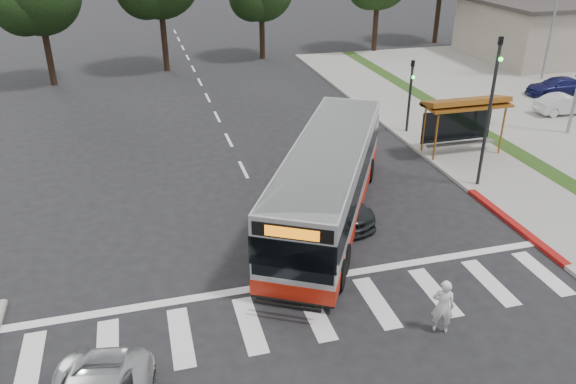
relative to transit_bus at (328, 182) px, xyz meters
name	(u,v)px	position (x,y,z in m)	size (l,w,h in m)	color
ground	(274,232)	(-2.29, -0.57, -1.54)	(140.00, 140.00, 0.00)	black
sidewalk_east	(434,133)	(8.71, 7.43, -1.48)	(4.00, 40.00, 0.12)	gray
curb_east	(400,136)	(6.71, 7.43, -1.47)	(0.30, 40.00, 0.15)	#9E9991
curb_east_red	(514,224)	(6.71, -2.57, -1.47)	(0.32, 6.00, 0.15)	maroon
commercial_building	(561,30)	(27.71, 21.43, 0.66)	(14.00, 10.00, 4.40)	#A4988A
building_roof_cap	(567,0)	(27.71, 21.43, 3.01)	(14.60, 10.60, 0.30)	#383330
crosswalk_ladder	(315,313)	(-2.29, -5.57, -1.54)	(18.00, 2.60, 0.01)	silver
bus_shelter	(465,109)	(8.51, 4.54, 0.81)	(4.20, 1.60, 2.86)	#935418
traffic_signal_ne_tall	(491,101)	(7.31, 0.93, 2.33)	(0.18, 0.37, 6.50)	black
traffic_signal_ne_short	(411,89)	(7.31, 7.92, 0.93)	(0.18, 0.37, 4.00)	black
transit_bus	(328,182)	(0.00, 0.00, 0.00)	(2.59, 11.96, 3.09)	#B2B4B7
pedestrian	(443,306)	(0.94, -7.25, -0.68)	(0.63, 0.41, 1.73)	silver
dark_sedan	(330,198)	(0.21, 0.26, -0.86)	(1.92, 4.74, 1.37)	#212527
parked_car_1	(565,104)	(17.71, 8.25, -0.86)	(1.24, 3.55, 1.17)	silver
parked_car_3	(557,86)	(19.86, 11.68, -0.87)	(1.60, 3.93, 1.14)	#15184C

